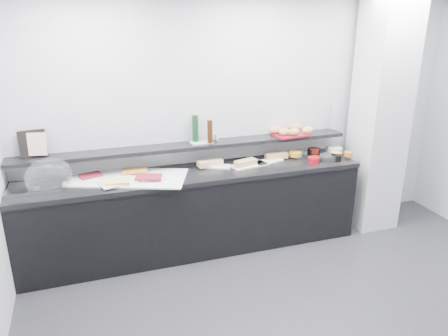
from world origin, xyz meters
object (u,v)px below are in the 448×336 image
object	(u,v)px
cloche_base	(35,188)
framed_print	(33,144)
carafe	(334,118)
bread_tray	(290,135)
sandwich_plate_mid	(249,165)
condiment_tray	(201,142)

from	to	relation	value
cloche_base	framed_print	xyz separation A→B (m)	(0.01, 0.26, 0.36)
carafe	bread_tray	bearing A→B (deg)	-174.67
bread_tray	carafe	world-z (taller)	carafe
cloche_base	framed_print	distance (m)	0.44
cloche_base	carafe	bearing A→B (deg)	6.57
sandwich_plate_mid	condiment_tray	bearing A→B (deg)	146.06
bread_tray	condiment_tray	bearing A→B (deg)	172.02
cloche_base	carafe	size ratio (longest dim) A/B	1.61
framed_print	carafe	size ratio (longest dim) A/B	0.87
framed_print	carafe	world-z (taller)	carafe
cloche_base	condiment_tray	world-z (taller)	condiment_tray
sandwich_plate_mid	carafe	xyz separation A→B (m)	(1.15, 0.22, 0.39)
bread_tray	carafe	distance (m)	0.61
sandwich_plate_mid	framed_print	size ratio (longest dim) A/B	1.53
carafe	sandwich_plate_mid	bearing A→B (deg)	-169.39
cloche_base	condiment_tray	distance (m)	1.70
framed_print	bread_tray	world-z (taller)	framed_print
condiment_tray	carafe	world-z (taller)	carafe
cloche_base	sandwich_plate_mid	size ratio (longest dim) A/B	1.22
sandwich_plate_mid	bread_tray	world-z (taller)	bread_tray
sandwich_plate_mid	framed_print	xyz separation A→B (m)	(-2.14, 0.25, 0.37)
framed_print	bread_tray	size ratio (longest dim) A/B	0.69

